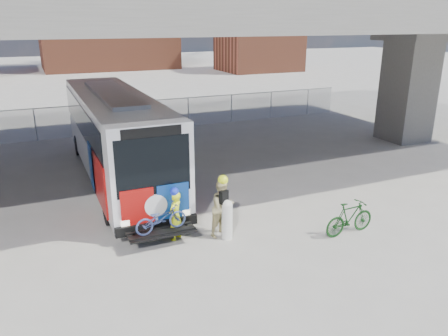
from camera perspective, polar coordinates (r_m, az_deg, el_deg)
ground at (r=16.10m, az=-3.77°, el=-4.68°), size 160.00×160.00×0.00m
bus at (r=18.68m, az=-14.02°, el=4.90°), size 2.67×12.93×3.69m
overpass at (r=18.62m, az=-8.74°, el=18.97°), size 40.00×16.00×7.95m
chainlink_fence at (r=26.86m, az=-12.83°, el=7.54°), size 30.00×0.06×30.00m
brick_buildings at (r=62.47m, az=-18.97°, el=16.76°), size 54.00×22.00×12.00m
bollard at (r=13.34m, az=0.41°, el=-6.56°), size 0.33×0.33×1.28m
cyclist_hivis at (r=13.33m, az=-6.38°, el=-6.06°), size 0.67×0.65×1.70m
cyclist_tan at (r=13.46m, az=-0.13°, el=-5.14°), size 1.07×0.97×1.98m
bike_parked at (r=14.21m, az=16.10°, el=-6.30°), size 1.84×0.59×1.09m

